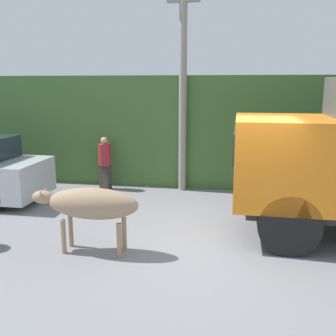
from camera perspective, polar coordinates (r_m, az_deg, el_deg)
The scene contains 5 objects.
ground_plane at distance 7.91m, azimuth 8.77°, elevation -10.85°, with size 60.00×60.00×0.00m, color gray.
hillside_embankment at distance 14.30m, azimuth 9.72°, elevation 6.28°, with size 32.00×5.84×3.31m.
brown_cow at distance 7.32m, azimuth -11.17°, elevation -5.19°, with size 2.04×0.58×1.23m.
pedestrian_on_hill at distance 11.70m, azimuth -9.15°, elevation 1.00°, with size 0.46×0.46×1.55m.
utility_pole at distance 11.25m, azimuth 2.17°, elevation 12.33°, with size 0.90×0.22×5.98m.
Camera 1 is at (0.09, -7.29, 3.07)m, focal length 42.00 mm.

